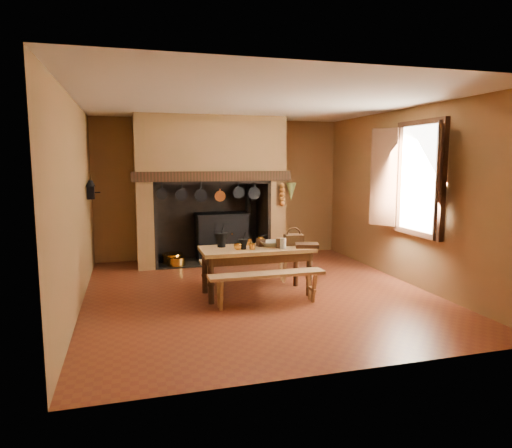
% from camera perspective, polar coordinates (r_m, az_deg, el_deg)
% --- Properties ---
extents(floor, '(5.50, 5.50, 0.00)m').
position_cam_1_polar(floor, '(6.97, 0.16, -8.51)').
color(floor, brown).
rests_on(floor, ground).
extents(ceiling, '(5.50, 5.50, 0.00)m').
position_cam_1_polar(ceiling, '(6.74, 0.17, 14.99)').
color(ceiling, silver).
rests_on(ceiling, back_wall).
extents(back_wall, '(5.00, 0.02, 2.80)m').
position_cam_1_polar(back_wall, '(9.38, -4.44, 4.40)').
color(back_wall, brown).
rests_on(back_wall, floor).
extents(wall_left, '(0.02, 5.50, 2.80)m').
position_cam_1_polar(wall_left, '(6.49, -21.60, 2.32)').
color(wall_left, brown).
rests_on(wall_left, floor).
extents(wall_right, '(0.02, 5.50, 2.80)m').
position_cam_1_polar(wall_right, '(7.77, 18.23, 3.31)').
color(wall_right, brown).
rests_on(wall_right, floor).
extents(wall_front, '(5.00, 0.02, 2.80)m').
position_cam_1_polar(wall_front, '(4.15, 10.60, -0.11)').
color(wall_front, brown).
rests_on(wall_front, floor).
extents(chimney_breast, '(2.95, 0.96, 2.80)m').
position_cam_1_polar(chimney_breast, '(8.87, -5.82, 6.85)').
color(chimney_breast, brown).
rests_on(chimney_breast, floor).
extents(iron_range, '(1.12, 0.55, 1.60)m').
position_cam_1_polar(iron_range, '(9.18, -4.27, -1.43)').
color(iron_range, black).
rests_on(iron_range, floor).
extents(hearth_pans, '(0.51, 0.62, 0.20)m').
position_cam_1_polar(hearth_pans, '(8.88, -10.35, -4.41)').
color(hearth_pans, gold).
rests_on(hearth_pans, floor).
extents(hanging_pans, '(1.92, 0.29, 0.27)m').
position_cam_1_polar(hanging_pans, '(8.40, -5.46, 3.71)').
color(hanging_pans, black).
rests_on(hanging_pans, chimney_breast).
extents(onion_string, '(0.12, 0.10, 0.46)m').
position_cam_1_polar(onion_string, '(8.72, 3.29, 3.69)').
color(onion_string, '#B47321').
rests_on(onion_string, chimney_breast).
extents(herb_bunch, '(0.20, 0.20, 0.35)m').
position_cam_1_polar(herb_bunch, '(8.77, 4.40, 4.03)').
color(herb_bunch, '#5D6C33').
rests_on(herb_bunch, chimney_breast).
extents(window, '(0.39, 1.75, 1.76)m').
position_cam_1_polar(window, '(7.34, 19.08, 5.37)').
color(window, white).
rests_on(window, wall_right).
extents(wall_coffee_mill, '(0.23, 0.16, 0.31)m').
position_cam_1_polar(wall_coffee_mill, '(8.02, -19.96, 4.19)').
color(wall_coffee_mill, black).
rests_on(wall_coffee_mill, wall_left).
extents(work_table, '(1.64, 0.73, 0.71)m').
position_cam_1_polar(work_table, '(6.72, 0.05, -3.87)').
color(work_table, tan).
rests_on(work_table, floor).
extents(bench_front, '(1.62, 0.28, 0.45)m').
position_cam_1_polar(bench_front, '(6.28, 1.39, -7.13)').
color(bench_front, tan).
rests_on(bench_front, floor).
extents(bench_back, '(1.50, 0.26, 0.42)m').
position_cam_1_polar(bench_back, '(7.31, -1.16, -5.16)').
color(bench_back, tan).
rests_on(bench_back, floor).
extents(mortar_large, '(0.21, 0.21, 0.35)m').
position_cam_1_polar(mortar_large, '(6.73, -4.35, -1.90)').
color(mortar_large, black).
rests_on(mortar_large, work_table).
extents(mortar_small, '(0.15, 0.15, 0.25)m').
position_cam_1_polar(mortar_small, '(6.55, -1.61, -2.44)').
color(mortar_small, black).
rests_on(mortar_small, work_table).
extents(coffee_grinder, '(0.15, 0.12, 0.17)m').
position_cam_1_polar(coffee_grinder, '(6.79, 0.61, -2.23)').
color(coffee_grinder, '#3C1F13').
rests_on(coffee_grinder, work_table).
extents(brass_mug_a, '(0.10, 0.10, 0.09)m').
position_cam_1_polar(brass_mug_a, '(6.54, -0.47, -2.79)').
color(brass_mug_a, gold).
rests_on(brass_mug_a, work_table).
extents(brass_mug_b, '(0.09, 0.09, 0.10)m').
position_cam_1_polar(brass_mug_b, '(6.88, -0.94, -2.25)').
color(brass_mug_b, gold).
rests_on(brass_mug_b, work_table).
extents(mixing_bowl, '(0.33, 0.33, 0.08)m').
position_cam_1_polar(mixing_bowl, '(6.78, 1.88, -2.48)').
color(mixing_bowl, '#C0B794').
rests_on(mixing_bowl, work_table).
extents(stoneware_crock, '(0.14, 0.14, 0.14)m').
position_cam_1_polar(stoneware_crock, '(6.66, 2.98, -2.39)').
color(stoneware_crock, '#50331D').
rests_on(stoneware_crock, work_table).
extents(glass_jar, '(0.10, 0.10, 0.16)m').
position_cam_1_polar(glass_jar, '(6.59, 3.40, -2.44)').
color(glass_jar, beige).
rests_on(glass_jar, work_table).
extents(wicker_basket, '(0.30, 0.23, 0.27)m').
position_cam_1_polar(wicker_basket, '(6.92, 4.73, -1.89)').
color(wicker_basket, '#503118').
rests_on(wicker_basket, work_table).
extents(wooden_tray, '(0.39, 0.32, 0.06)m').
position_cam_1_polar(wooden_tray, '(6.74, 6.39, -2.67)').
color(wooden_tray, '#3C1F13').
rests_on(wooden_tray, work_table).
extents(brass_cup, '(0.12, 0.12, 0.09)m').
position_cam_1_polar(brass_cup, '(6.51, -2.30, -2.86)').
color(brass_cup, gold).
rests_on(brass_cup, work_table).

